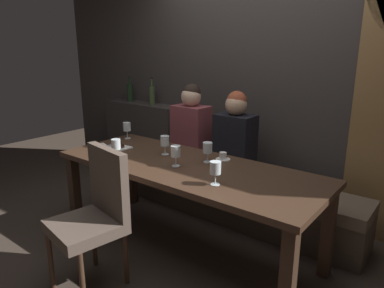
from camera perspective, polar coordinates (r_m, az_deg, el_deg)
ground at (r=3.13m, az=-0.90°, el=-16.23°), size 9.00×9.00×0.00m
back_wall_tiled at (r=3.69m, az=11.33°, el=12.94°), size 6.00×0.12×3.00m
back_counter at (r=4.63m, az=-7.73°, el=0.70°), size 1.10×0.28×0.95m
dining_table at (r=2.84m, az=-0.95°, el=-4.97°), size 2.20×0.84×0.74m
banquette_bench at (r=3.53m, az=6.34°, el=-8.27°), size 2.50×0.44×0.45m
chair_near_side at (r=2.56m, az=-15.17°, el=-10.17°), size 0.51×0.51×0.98m
diner_redhead at (r=3.62m, az=-0.14°, el=2.69°), size 0.36×0.24×0.83m
diner_bearded at (r=3.36m, az=6.90°, el=1.30°), size 0.36×0.24×0.80m
wine_bottle_dark_red at (r=4.67m, az=-9.90°, el=8.19°), size 0.08×0.08×0.33m
wine_bottle_pale_label at (r=4.39m, az=-6.43°, el=7.86°), size 0.08×0.08×0.33m
wine_glass_near_right at (r=3.05m, az=-4.37°, el=0.37°), size 0.08×0.08×0.16m
wine_glass_far_left at (r=2.38m, az=3.76°, el=-3.98°), size 0.08×0.08×0.16m
wine_glass_far_right at (r=3.00m, az=-12.07°, el=-0.12°), size 0.08×0.08×0.16m
wine_glass_center_back at (r=2.84m, az=2.50°, el=-0.68°), size 0.08×0.08×0.16m
wine_glass_near_left at (r=3.63m, az=-10.37°, el=2.62°), size 0.08×0.08×0.16m
wine_glass_end_right at (r=2.74m, az=-2.63°, el=-1.33°), size 0.08×0.08×0.16m
espresso_cup at (r=2.93m, az=4.97°, el=-2.05°), size 0.12×0.12×0.06m
dessert_plate at (r=3.31m, az=-11.70°, el=-0.48°), size 0.19×0.19×0.05m
fork_on_table at (r=3.44m, az=-12.89°, el=-0.14°), size 0.03×0.17×0.01m
folded_napkin at (r=3.45m, az=-14.46°, el=-0.17°), size 0.14×0.13×0.01m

